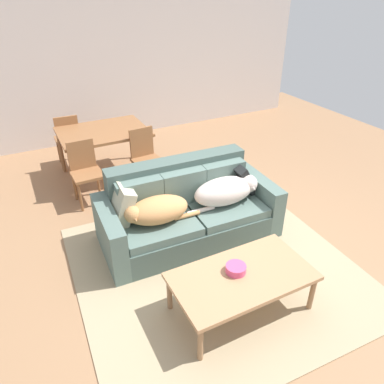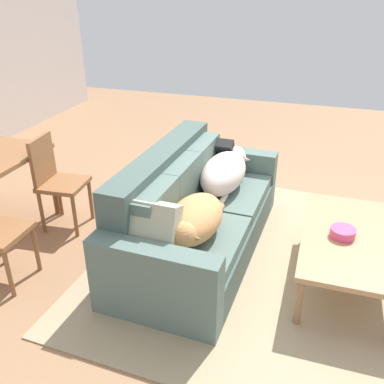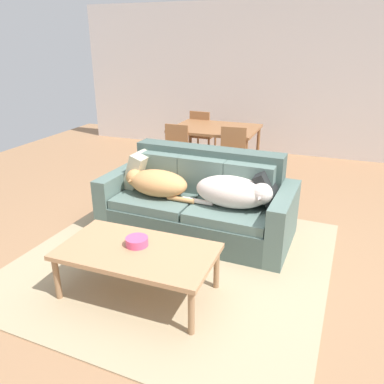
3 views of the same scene
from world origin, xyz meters
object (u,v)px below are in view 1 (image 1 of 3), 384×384
Objects in this scene: dog_on_right_cushion at (227,191)px; couch at (187,211)px; throw_pillow_by_right_arm at (241,177)px; dining_chair_near_left at (85,169)px; dining_chair_near_right at (146,156)px; dining_chair_far_left at (68,138)px; dog_on_left_cushion at (156,210)px; throw_pillow_by_left_arm at (121,204)px; bowl_on_coffee_table at (236,269)px; dining_table at (103,135)px; coffee_table at (242,278)px.

couch is at bearing 160.90° from dog_on_right_cushion.
throw_pillow_by_right_arm is (0.76, 0.01, 0.27)m from couch.
throw_pillow_by_right_arm is 2.12m from dining_chair_near_left.
dining_chair_near_left reaches higher than throw_pillow_by_right_arm.
dining_chair_far_left is at bearing 120.32° from dining_chair_near_right.
dog_on_left_cushion is 0.40m from throw_pillow_by_left_arm.
couch is at bearing 84.91° from bowl_on_coffee_table.
dining_chair_near_left reaches higher than dog_on_left_cushion.
dining_chair_near_right is at bearing 92.32° from couch.
dining_chair_near_right is at bearing -54.80° from dining_table.
dining_chair_near_right is (-0.76, 1.34, -0.11)m from throw_pillow_by_right_arm.
bowl_on_coffee_table is (-0.11, -1.23, 0.13)m from couch.
throw_pillow_by_left_arm is at bearing -125.90° from dining_chair_near_right.
coffee_table is at bearing -62.58° from bowl_on_coffee_table.
couch is at bearing 21.79° from dog_on_left_cushion.
bowl_on_coffee_table is at bearing -97.56° from dining_chair_near_right.
coffee_table is at bearing -63.46° from throw_pillow_by_left_arm.
dining_chair_near_right is (0.11, 2.58, 0.04)m from bowl_on_coffee_table.
dining_chair_near_left is at bearing 106.60° from bowl_on_coffee_table.
throw_pillow_by_left_arm is 0.33× the size of coffee_table.
dog_on_left_cushion is 0.93× the size of dining_chair_far_left.
dining_chair_far_left is (-0.44, 0.61, -0.19)m from dining_table.
throw_pillow_by_right_arm is at bearing -58.50° from dining_table.
dining_chair_far_left is at bearing 122.53° from throw_pillow_by_right_arm.
bowl_on_coffee_table is 3.22m from dining_table.
couch is at bearing 86.59° from coffee_table.
dining_chair_far_left reaches higher than bowl_on_coffee_table.
dining_chair_near_right reaches higher than throw_pillow_by_right_arm.
coffee_table is at bearing -69.79° from dog_on_left_cushion.
couch is 0.54m from dog_on_right_cushion.
couch reaches higher than dining_chair_near_left.
dining_chair_near_left is at bearing -125.56° from dining_table.
dining_chair_far_left is at bearing 88.02° from dining_chair_near_left.
bowl_on_coffee_table is (-0.03, 0.06, 0.08)m from coffee_table.
throw_pillow_by_left_arm reaches higher than dining_table.
dining_chair_near_right is (-0.44, 1.53, -0.09)m from dog_on_right_cushion.
throw_pillow_by_right_arm reaches higher than dog_on_right_cushion.
coffee_table is at bearing -74.96° from dining_chair_near_left.
couch is 0.81m from throw_pillow_by_right_arm.
throw_pillow_by_right_arm is at bearing 32.33° from dog_on_right_cushion.
dining_chair_far_left is at bearing 101.31° from dog_on_left_cushion.
bowl_on_coffee_table is at bearing -84.19° from dining_table.
dining_chair_far_left is at bearing 111.05° from couch.
bowl_on_coffee_table is at bearing 103.60° from dining_chair_far_left.
dining_chair_near_left is at bearing 95.32° from throw_pillow_by_left_arm.
throw_pillow_by_left_arm reaches higher than throw_pillow_by_right_arm.
dining_chair_near_left is at bearing 106.88° from coffee_table.
couch is 2.42× the size of dining_chair_near_left.
throw_pillow_by_left_arm is at bearing 94.88° from dining_chair_far_left.
throw_pillow_by_left_arm is 1.47m from bowl_on_coffee_table.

